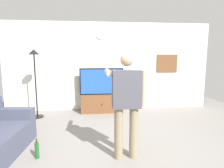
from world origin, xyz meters
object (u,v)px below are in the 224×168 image
Objects in this scene: tv_stand at (102,103)px; television at (102,81)px; framed_picture at (167,63)px; person_standing_nearer_lamp at (126,99)px; wall_clock at (101,35)px; beverage_bottle at (37,150)px; floor_lamp at (35,69)px.

television reaches higher than tv_stand.
person_standing_nearer_lamp is (-1.83, -2.92, -0.46)m from framed_picture.
wall_clock is at bearing 90.00° from tv_stand.
tv_stand is at bearing -90.00° from television.
person_standing_nearer_lamp reaches higher than beverage_bottle.
floor_lamp is 3.09m from person_standing_nearer_lamp.
person_standing_nearer_lamp is (0.28, -2.92, -1.34)m from wall_clock.
tv_stand is 0.72× the size of person_standing_nearer_lamp.
floor_lamp reaches higher than framed_picture.
tv_stand is at bearing 65.14° from beverage_bottle.
tv_stand is at bearing -90.00° from wall_clock.
floor_lamp is (-1.79, -0.65, -1.00)m from wall_clock.
wall_clock is (0.00, 0.24, 1.40)m from television.
television is 3.78× the size of beverage_bottle.
framed_picture is 4.52m from beverage_bottle.
framed_picture reaches higher than person_standing_nearer_lamp.
tv_stand is 1.84× the size of framed_picture.
television is 1.94× the size of framed_picture.
television is at bearing -90.00° from wall_clock.
framed_picture is 0.39× the size of person_standing_nearer_lamp.
wall_clock is 3.22m from person_standing_nearer_lamp.
framed_picture is (2.11, 0.00, -0.88)m from wall_clock.
wall_clock is (0.00, 0.29, 2.06)m from tv_stand.
floor_lamp is 2.54m from beverage_bottle.
wall_clock reaches higher than tv_stand.
tv_stand is 0.67× the size of floor_lamp.
beverage_bottle is (-1.17, -2.57, -0.78)m from television.
floor_lamp reaches higher than television.
beverage_bottle is at bearing -114.47° from television.
person_standing_nearer_lamp is at bearing -47.58° from floor_lamp.
wall_clock is at bearing 67.43° from beverage_bottle.
framed_picture is (2.11, 0.25, 0.52)m from television.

